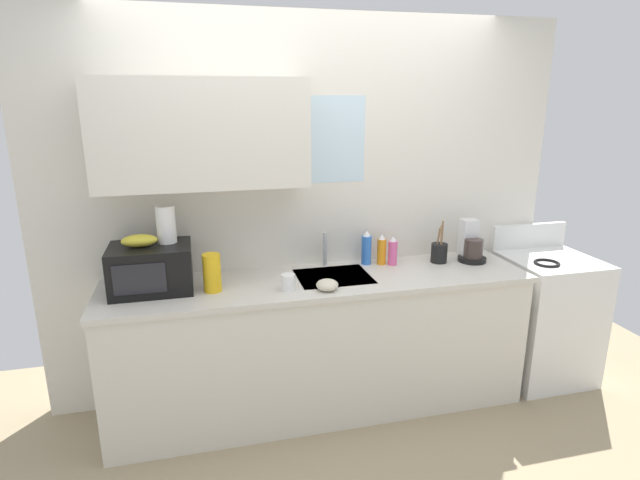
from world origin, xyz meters
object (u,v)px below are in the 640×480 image
at_px(dish_soap_bottle_blue, 366,248).
at_px(cereal_canister, 212,273).
at_px(microwave, 151,268).
at_px(paper_towel_roll, 166,224).
at_px(small_bowl, 327,285).
at_px(dish_soap_bottle_pink, 393,251).
at_px(stove_range, 544,316).
at_px(coffee_maker, 471,246).
at_px(utensil_crock, 439,252).
at_px(mug_white, 288,282).
at_px(banana_bunch, 139,241).
at_px(dish_soap_bottle_orange, 382,250).

height_order(dish_soap_bottle_blue, cereal_canister, dish_soap_bottle_blue).
distance_m(microwave, paper_towel_roll, 0.27).
bearing_deg(cereal_canister, small_bowl, -12.98).
bearing_deg(paper_towel_roll, dish_soap_bottle_pink, 1.93).
bearing_deg(stove_range, paper_towel_roll, 177.85).
bearing_deg(coffee_maker, stove_range, -10.25).
bearing_deg(utensil_crock, small_bowl, -159.90).
relative_size(stove_range, cereal_canister, 4.82).
bearing_deg(utensil_crock, mug_white, -166.64).
height_order(microwave, dish_soap_bottle_pink, microwave).
height_order(dish_soap_bottle_blue, dish_soap_bottle_pink, dish_soap_bottle_blue).
xyz_separation_m(stove_range, small_bowl, (-1.68, -0.20, 0.47)).
relative_size(microwave, cereal_canister, 2.05).
bearing_deg(mug_white, paper_towel_roll, 160.31).
distance_m(paper_towel_roll, cereal_canister, 0.39).
bearing_deg(coffee_maker, utensil_crock, 177.14).
height_order(dish_soap_bottle_blue, utensil_crock, utensil_crock).
relative_size(paper_towel_roll, small_bowl, 1.69).
bearing_deg(dish_soap_bottle_pink, microwave, -176.28).
height_order(dish_soap_bottle_blue, small_bowl, dish_soap_bottle_blue).
height_order(coffee_maker, mug_white, coffee_maker).
bearing_deg(small_bowl, banana_bunch, 166.49).
bearing_deg(cereal_canister, mug_white, -11.80).
bearing_deg(cereal_canister, coffee_maker, 5.16).
bearing_deg(dish_soap_bottle_blue, utensil_crock, -9.76).
distance_m(coffee_maker, dish_soap_bottle_blue, 0.73).
distance_m(dish_soap_bottle_blue, dish_soap_bottle_orange, 0.10).
bearing_deg(paper_towel_roll, mug_white, -19.69).
height_order(coffee_maker, cereal_canister, coffee_maker).
relative_size(paper_towel_roll, coffee_maker, 0.79).
xyz_separation_m(paper_towel_roll, dish_soap_bottle_orange, (1.37, 0.08, -0.28)).
relative_size(microwave, mug_white, 4.84).
bearing_deg(small_bowl, stove_range, 6.89).
bearing_deg(cereal_canister, banana_bunch, 165.62).
bearing_deg(paper_towel_roll, coffee_maker, 0.24).
bearing_deg(coffee_maker, cereal_canister, -174.84).
distance_m(coffee_maker, cereal_canister, 1.76).
distance_m(microwave, dish_soap_bottle_orange, 1.48).
bearing_deg(small_bowl, coffee_maker, 15.60).
bearing_deg(banana_bunch, mug_white, -13.04).
xyz_separation_m(dish_soap_bottle_blue, dish_soap_bottle_pink, (0.17, -0.06, -0.02)).
relative_size(coffee_maker, dish_soap_bottle_blue, 1.22).
xyz_separation_m(dish_soap_bottle_orange, dish_soap_bottle_pink, (0.07, -0.03, -0.01)).
xyz_separation_m(stove_range, dish_soap_bottle_orange, (-1.21, 0.17, 0.54)).
xyz_separation_m(paper_towel_roll, utensil_crock, (1.76, 0.02, -0.31)).
bearing_deg(dish_soap_bottle_blue, small_bowl, -133.19).
height_order(paper_towel_roll, cereal_canister, paper_towel_roll).
bearing_deg(coffee_maker, small_bowl, -164.40).
relative_size(dish_soap_bottle_blue, utensil_crock, 0.80).
relative_size(coffee_maker, dish_soap_bottle_pink, 1.41).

